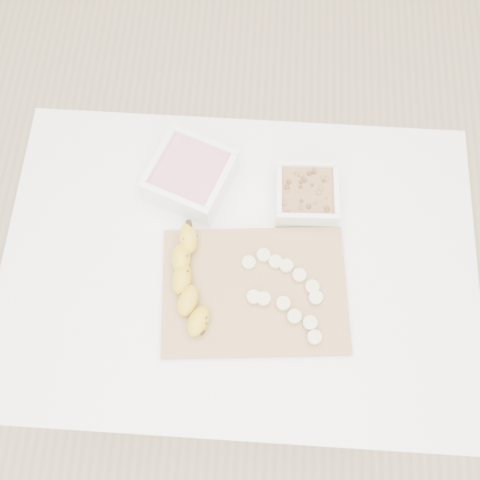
# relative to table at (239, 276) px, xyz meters

# --- Properties ---
(ground) EXTENTS (3.50, 3.50, 0.00)m
(ground) POSITION_rel_table_xyz_m (0.00, 0.00, -0.65)
(ground) COLOR #C6AD89
(ground) RESTS_ON ground
(table) EXTENTS (1.00, 0.70, 0.75)m
(table) POSITION_rel_table_xyz_m (0.00, 0.00, 0.00)
(table) COLOR white
(table) RESTS_ON ground
(bowl_yogurt) EXTENTS (0.21, 0.21, 0.08)m
(bowl_yogurt) POSITION_rel_table_xyz_m (-0.12, 0.18, 0.13)
(bowl_yogurt) COLOR white
(bowl_yogurt) RESTS_ON table
(bowl_granola) EXTENTS (0.13, 0.13, 0.06)m
(bowl_granola) POSITION_rel_table_xyz_m (0.13, 0.15, 0.13)
(bowl_granola) COLOR white
(bowl_granola) RESTS_ON table
(cutting_board) EXTENTS (0.40, 0.30, 0.01)m
(cutting_board) POSITION_rel_table_xyz_m (0.04, -0.06, 0.10)
(cutting_board) COLOR tan
(cutting_board) RESTS_ON table
(banana) EXTENTS (0.06, 0.23, 0.04)m
(banana) POSITION_rel_table_xyz_m (-0.10, -0.06, 0.13)
(banana) COLOR gold
(banana) RESTS_ON cutting_board
(banana_slices) EXTENTS (0.17, 0.19, 0.02)m
(banana_slices) POSITION_rel_table_xyz_m (0.10, -0.06, 0.12)
(banana_slices) COLOR beige
(banana_slices) RESTS_ON cutting_board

